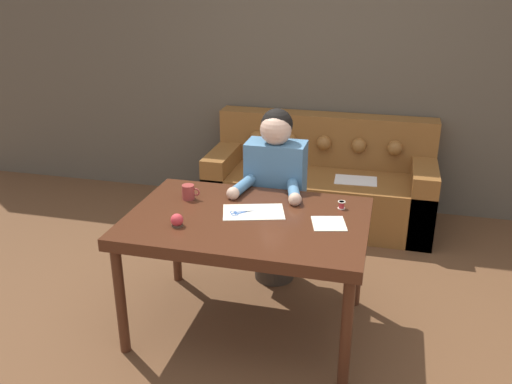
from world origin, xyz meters
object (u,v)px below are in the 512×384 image
(dining_table, at_px, (247,228))
(couch, at_px, (320,184))
(pin_cushion, at_px, (177,221))
(person, at_px, (275,197))
(mug, at_px, (189,192))
(thread_spool, at_px, (341,205))
(scissors, at_px, (243,212))

(dining_table, bearing_deg, couch, 83.19)
(couch, bearing_deg, pin_cushion, -105.93)
(person, bearing_deg, pin_cushion, -114.90)
(mug, height_order, thread_spool, mug)
(mug, relative_size, thread_spool, 2.51)
(person, distance_m, mug, 0.64)
(mug, bearing_deg, scissors, -17.67)
(dining_table, relative_size, scissors, 6.20)
(mug, height_order, pin_cushion, mug)
(couch, height_order, scissors, couch)
(scissors, height_order, pin_cushion, pin_cushion)
(pin_cushion, bearing_deg, scissors, 40.40)
(mug, bearing_deg, couch, 67.92)
(scissors, bearing_deg, mug, 162.33)
(thread_spool, bearing_deg, person, 143.75)
(scissors, xyz_separation_m, pin_cushion, (-0.30, -0.26, 0.03))
(scissors, bearing_deg, thread_spool, 20.37)
(dining_table, height_order, person, person)
(mug, xyz_separation_m, pin_cushion, (0.08, -0.38, -0.01))
(scissors, xyz_separation_m, mug, (-0.38, 0.12, 0.04))
(mug, xyz_separation_m, thread_spool, (0.92, 0.08, -0.02))
(couch, xyz_separation_m, thread_spool, (0.31, -1.44, 0.45))
(couch, distance_m, pin_cushion, 2.03)
(couch, height_order, mug, couch)
(person, distance_m, scissors, 0.57)
(scissors, bearing_deg, dining_table, -51.35)
(dining_table, xyz_separation_m, person, (0.03, 0.60, -0.05))
(dining_table, distance_m, scissors, 0.10)
(mug, bearing_deg, thread_spool, 5.12)
(dining_table, bearing_deg, person, 86.72)
(couch, relative_size, person, 1.54)
(mug, distance_m, pin_cushion, 0.39)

